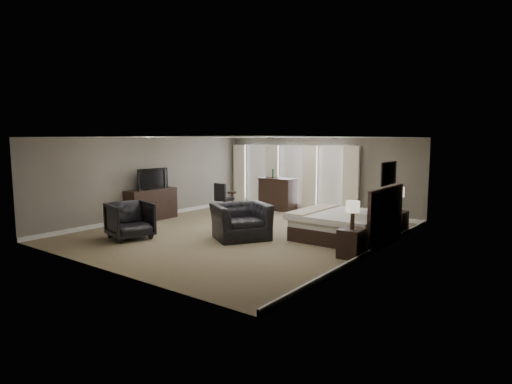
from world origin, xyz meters
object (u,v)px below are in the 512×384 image
Objects in this scene: nightstand_far at (397,223)px; tv at (151,187)px; lamp_near at (353,215)px; armchair_far at (130,219)px; bar_counter at (278,194)px; lamp_far at (398,199)px; desk_chair at (224,198)px; nightstand_near at (352,243)px; bar_stool_left at (232,201)px; bed at (344,212)px; bar_stool_right at (284,201)px; armchair_near at (241,215)px; dresser at (151,204)px.

tv is at bearing -158.89° from nightstand_far.
armchair_far is at bearing -161.53° from lamp_near.
nightstand_far is at bearing -68.89° from tv.
armchair_far is 0.78× the size of bar_counter.
lamp_far is 0.61× the size of desk_chair.
nightstand_near is 0.60× the size of armchair_far.
lamp_far is at bearing 90.00° from nightstand_near.
tv is 0.86× the size of bar_counter.
bar_stool_left is (-5.94, 3.03, 0.04)m from nightstand_near.
bar_stool_left is (0.98, 2.80, -0.71)m from tv.
bed is 5.49m from armchair_far.
bar_stool_right is at bearing -32.46° from tv.
nightstand_near is 1.01× the size of nightstand_far.
lamp_far is at bearing 58.46° from bed.
bar_counter is 0.46m from bar_stool_right.
lamp_near reaches higher than tv.
bed is at bearing -38.17° from armchair_far.
nightstand_far is 4.26m from armchair_near.
tv is 1.61× the size of bar_stool_right.
nightstand_far is 2.97m from lamp_near.
dresser is 1.63× the size of armchair_far.
lamp_near reaches higher than nightstand_far.
bar_stool_right is (-1.40, 4.17, -0.25)m from armchair_near.
dresser reaches higher than bar_stool_right.
armchair_near reaches higher than nightstand_near.
lamp_far is 0.47× the size of armchair_near.
dresser is (-6.03, -1.22, -0.21)m from bed.
bar_stool_right is at bearing 164.74° from nightstand_far.
bed is at bearing 121.54° from lamp_near.
lamp_near is at bearing -1.89° from dresser.
bar_stool_right is at bearing -23.38° from bar_counter.
bar_stool_right is at bearing 164.74° from lamp_far.
desk_chair is (-1.35, -1.65, 0.18)m from bar_stool_right.
bar_stool_left is at bearing -78.27° from desk_chair.
tv reaches higher than desk_chair.
lamp_far reaches higher than bar_stool_right.
armchair_near is at bearing -179.01° from lamp_near.
lamp_far is 0.49× the size of bar_counter.
desk_chair is (-5.80, -0.44, 0.23)m from nightstand_far.
nightstand_far is 7.09m from armchair_far.
bar_stool_left is (-5.05, 1.58, -0.36)m from bed.
armchair_near is at bearing -67.82° from bar_counter.
nightstand_near is 6.44m from bar_counter.
nightstand_near is at bearing -90.00° from nightstand_far.
desk_chair is at bearing -26.59° from tv.
armchair_near is (-3.05, -0.05, 0.29)m from nightstand_near.
lamp_near reaches higher than bar_counter.
nightstand_near is 6.93m from dresser.
bar_stool_right is at bearing 7.32° from armchair_far.
desk_chair is (-5.80, 2.46, 0.22)m from nightstand_near.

